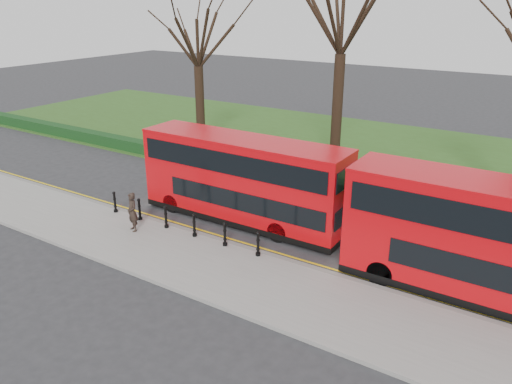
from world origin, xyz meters
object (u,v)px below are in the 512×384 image
Objects in this scene: bus_rear at (506,247)px; pedestrian at (132,212)px; bus_lead at (243,181)px; bollard_row at (180,221)px.

pedestrian is (-14.37, -2.81, -1.10)m from bus_rear.
bus_rear is at bearing 34.17° from pedestrian.
bus_lead is 5.09m from pedestrian.
bollard_row is at bearing -118.69° from bus_lead.
bollard_row is at bearing 51.68° from pedestrian.
bus_lead is 5.67× the size of pedestrian.
bus_lead is 0.94× the size of bus_rear.
bus_rear is at bearing 8.23° from bollard_row.
bus_lead is at bearing 175.23° from bus_rear.
pedestrian is at bearing -168.94° from bus_rear.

